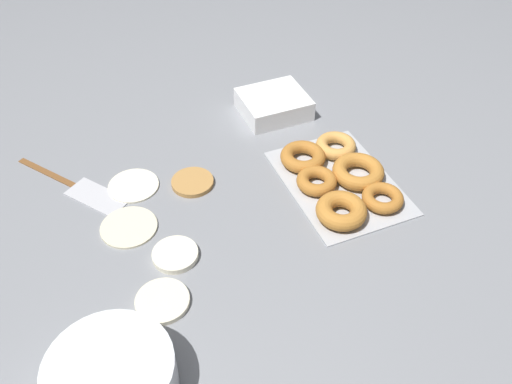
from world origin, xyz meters
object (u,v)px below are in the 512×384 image
at_px(pancake_1, 129,226).
at_px(pancake_4, 193,182).
at_px(batter_bowl, 112,379).
at_px(donut_tray, 339,178).
at_px(container_stack, 274,104).
at_px(spatula, 85,191).
at_px(pancake_2, 162,301).
at_px(pancake_3, 175,255).
at_px(pancake_0, 133,185).

relative_size(pancake_1, pancake_4, 1.24).
relative_size(pancake_1, batter_bowl, 0.58).
height_order(donut_tray, container_stack, container_stack).
bearing_deg(spatula, pancake_2, -23.48).
bearing_deg(donut_tray, container_stack, 3.76).
distance_m(pancake_3, batter_bowl, 0.27).
xyz_separation_m(pancake_4, donut_tray, (-0.12, -0.29, 0.01)).
bearing_deg(batter_bowl, pancake_1, -16.17).
bearing_deg(container_stack, batter_bowl, 138.08).
xyz_separation_m(pancake_0, donut_tray, (-0.16, -0.41, 0.01)).
bearing_deg(spatula, pancake_1, -12.31).
distance_m(pancake_2, pancake_3, 0.10).
bearing_deg(container_stack, pancake_3, 134.80).
xyz_separation_m(pancake_1, container_stack, (0.25, -0.42, 0.02)).
bearing_deg(pancake_4, pancake_3, 153.15).
distance_m(pancake_2, spatula, 0.34).
height_order(container_stack, spatula, container_stack).
distance_m(pancake_4, spatula, 0.23).
height_order(pancake_1, pancake_2, same).
bearing_deg(pancake_0, pancake_4, -108.96).
bearing_deg(spatula, donut_tray, 34.03).
distance_m(pancake_4, donut_tray, 0.31).
xyz_separation_m(donut_tray, container_stack, (0.30, 0.02, 0.01)).
bearing_deg(pancake_2, pancake_3, -28.66).
height_order(pancake_4, donut_tray, donut_tray).
distance_m(pancake_0, pancake_3, 0.22).
distance_m(container_stack, spatula, 0.50).
relative_size(pancake_4, batter_bowl, 0.47).
bearing_deg(pancake_0, batter_bowl, 163.47).
xyz_separation_m(pancake_3, donut_tray, (0.06, -0.38, 0.01)).
bearing_deg(spatula, container_stack, 67.09).
bearing_deg(donut_tray, pancake_4, 67.44).
relative_size(donut_tray, container_stack, 1.94).
height_order(pancake_2, spatula, pancake_2).
distance_m(pancake_2, container_stack, 0.61).
bearing_deg(spatula, pancake_4, 37.53).
bearing_deg(pancake_2, batter_bowl, 139.84).
relative_size(pancake_3, spatula, 0.33).
height_order(pancake_3, container_stack, container_stack).
bearing_deg(batter_bowl, pancake_3, -35.76).
relative_size(pancake_0, container_stack, 0.68).
distance_m(pancake_3, pancake_4, 0.20).
distance_m(pancake_1, container_stack, 0.49).
height_order(pancake_0, pancake_3, pancake_3).
xyz_separation_m(batter_bowl, spatula, (0.46, -0.03, -0.03)).
distance_m(pancake_1, batter_bowl, 0.34).
bearing_deg(pancake_1, pancake_0, -17.53).
bearing_deg(container_stack, pancake_2, 137.60).
height_order(pancake_2, donut_tray, donut_tray).
relative_size(pancake_2, container_stack, 0.60).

